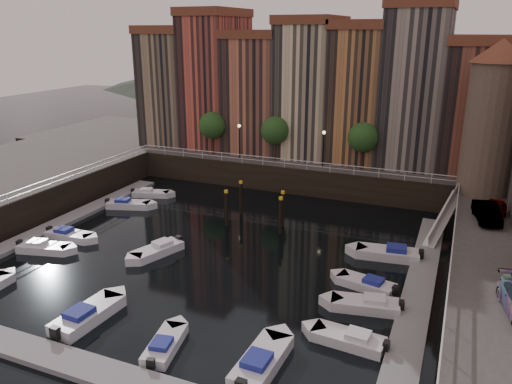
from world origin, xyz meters
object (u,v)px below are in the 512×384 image
at_px(boat_left_3, 128,204).
at_px(car_b, 487,213).
at_px(mooring_pilings, 257,208).
at_px(corner_tower, 493,116).
at_px(boat_left_1, 43,248).
at_px(boat_left_2, 69,235).
at_px(car_a, 494,212).
at_px(gangway, 444,216).

height_order(boat_left_3, car_b, car_b).
bearing_deg(mooring_pilings, corner_tower, 23.85).
xyz_separation_m(corner_tower, boat_left_3, (-33.24, -9.24, -9.84)).
relative_size(boat_left_1, boat_left_2, 1.02).
bearing_deg(car_a, boat_left_1, -149.07).
distance_m(boat_left_1, car_b, 35.92).
xyz_separation_m(gangway, boat_left_1, (-30.19, -16.33, -1.57)).
height_order(corner_tower, car_a, corner_tower).
distance_m(boat_left_2, car_b, 34.91).
xyz_separation_m(corner_tower, car_b, (0.23, -7.85, -6.47)).
bearing_deg(gangway, car_a, -36.35).
bearing_deg(boat_left_1, car_a, 8.05).
distance_m(boat_left_3, car_a, 34.20).
height_order(boat_left_1, car_a, car_a).
distance_m(gangway, mooring_pilings, 16.68).
distance_m(gangway, boat_left_3, 30.74).
bearing_deg(car_a, gangway, 152.59).
bearing_deg(car_b, boat_left_3, 171.53).
bearing_deg(mooring_pilings, boat_left_1, -138.47).
distance_m(corner_tower, gangway, 9.86).
xyz_separation_m(boat_left_1, boat_left_2, (0.07, 2.89, 0.00)).
bearing_deg(mooring_pilings, gangway, 13.69).
xyz_separation_m(boat_left_2, car_b, (33.25, 10.09, 3.38)).
height_order(car_a, car_b, car_b).
height_order(gangway, boat_left_3, gangway).
relative_size(gangway, boat_left_1, 1.80).
xyz_separation_m(mooring_pilings, boat_left_3, (-14.13, -0.80, -1.29)).
bearing_deg(mooring_pilings, car_a, 3.67).
bearing_deg(car_b, mooring_pilings, 170.92).
xyz_separation_m(boat_left_3, car_a, (33.97, 2.07, 3.37)).
relative_size(mooring_pilings, boat_left_1, 1.23).
xyz_separation_m(mooring_pilings, car_a, (19.84, 1.27, 2.07)).
relative_size(corner_tower, gangway, 1.66).
relative_size(corner_tower, car_a, 3.25).
bearing_deg(boat_left_1, corner_tower, 18.25).
height_order(gangway, boat_left_2, gangway).
bearing_deg(gangway, boat_left_3, -171.12).
relative_size(mooring_pilings, boat_left_3, 1.20).
xyz_separation_m(gangway, car_a, (3.63, -2.67, 1.81)).
relative_size(corner_tower, boat_left_3, 2.92).
bearing_deg(car_b, corner_tower, 80.79).
height_order(boat_left_3, car_a, car_a).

